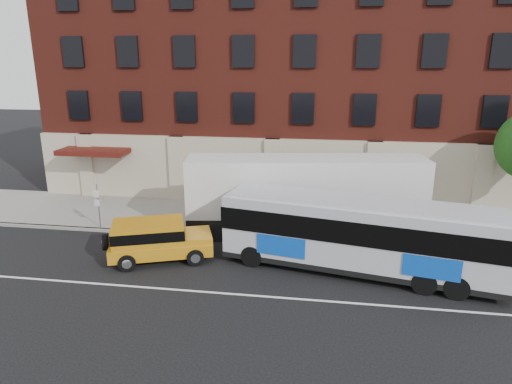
# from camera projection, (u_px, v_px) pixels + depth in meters

# --- Properties ---
(ground) EXTENTS (120.00, 120.00, 0.00)m
(ground) POSITION_uv_depth(u_px,v_px,m) (235.00, 301.00, 17.07)
(ground) COLOR black
(ground) RESTS_ON ground
(sidewalk) EXTENTS (60.00, 6.00, 0.15)m
(sidewalk) POSITION_uv_depth(u_px,v_px,m) (266.00, 219.00, 25.58)
(sidewalk) COLOR gray
(sidewalk) RESTS_ON ground
(kerb) EXTENTS (60.00, 0.25, 0.15)m
(kerb) POSITION_uv_depth(u_px,v_px,m) (258.00, 239.00, 22.74)
(kerb) COLOR gray
(kerb) RESTS_ON ground
(lane_line) EXTENTS (60.00, 0.12, 0.01)m
(lane_line) POSITION_uv_depth(u_px,v_px,m) (238.00, 294.00, 17.54)
(lane_line) COLOR silver
(lane_line) RESTS_ON ground
(building) EXTENTS (30.00, 12.10, 15.00)m
(building) POSITION_uv_depth(u_px,v_px,m) (282.00, 76.00, 30.98)
(building) COLOR maroon
(building) RESTS_ON sidewalk
(sign_pole) EXTENTS (0.30, 0.20, 2.50)m
(sign_pole) POSITION_uv_depth(u_px,v_px,m) (98.00, 204.00, 23.71)
(sign_pole) COLOR gray
(sign_pole) RESTS_ON ground
(city_bus) EXTENTS (11.83, 4.75, 3.17)m
(city_bus) POSITION_uv_depth(u_px,v_px,m) (360.00, 233.00, 18.96)
(city_bus) COLOR #B8BAC2
(city_bus) RESTS_ON ground
(yellow_suv) EXTENTS (4.89, 3.29, 1.82)m
(yellow_suv) POSITION_uv_depth(u_px,v_px,m) (156.00, 238.00, 20.28)
(yellow_suv) COLOR orange
(yellow_suv) RESTS_ON ground
(shipping_container) EXTENTS (12.23, 4.20, 4.00)m
(shipping_container) POSITION_uv_depth(u_px,v_px,m) (305.00, 196.00, 23.25)
(shipping_container) COLOR black
(shipping_container) RESTS_ON ground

